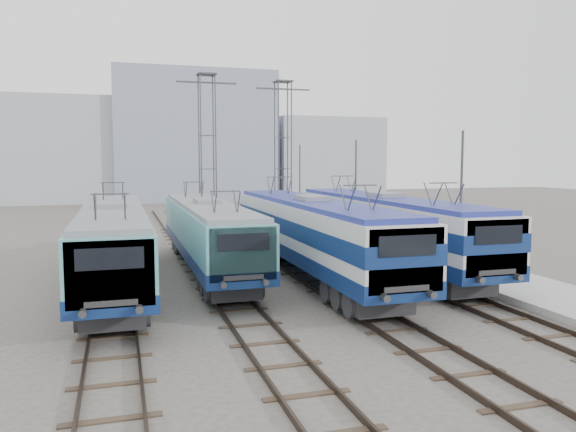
# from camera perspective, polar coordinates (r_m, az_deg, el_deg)

# --- Properties ---
(ground) EXTENTS (160.00, 160.00, 0.00)m
(ground) POSITION_cam_1_polar(r_m,az_deg,el_deg) (22.04, 0.78, -9.17)
(ground) COLOR #514C47
(platform) EXTENTS (4.00, 70.00, 0.30)m
(platform) POSITION_cam_1_polar(r_m,az_deg,el_deg) (33.29, 13.50, -3.99)
(platform) COLOR #9E9E99
(platform) RESTS_ON ground
(locomotive_far_left) EXTENTS (2.79, 17.62, 3.32)m
(locomotive_far_left) POSITION_cam_1_polar(r_m,az_deg,el_deg) (25.61, -17.34, -2.32)
(locomotive_far_left) COLOR navy
(locomotive_far_left) RESTS_ON ground
(locomotive_center_left) EXTENTS (2.72, 17.18, 3.23)m
(locomotive_center_left) POSITION_cam_1_polar(r_m,az_deg,el_deg) (28.29, -8.14, -1.49)
(locomotive_center_left) COLOR navy
(locomotive_center_left) RESTS_ON ground
(locomotive_center_right) EXTENTS (2.93, 18.56, 3.49)m
(locomotive_center_right) POSITION_cam_1_polar(r_m,az_deg,el_deg) (26.47, 2.51, -1.46)
(locomotive_center_right) COLOR navy
(locomotive_center_right) RESTS_ON ground
(locomotive_far_right) EXTENTS (2.92, 18.48, 3.47)m
(locomotive_far_right) POSITION_cam_1_polar(r_m,az_deg,el_deg) (29.53, 9.86, -0.81)
(locomotive_far_right) COLOR navy
(locomotive_far_right) RESTS_ON ground
(catenary_tower_west) EXTENTS (4.50, 1.20, 12.00)m
(catenary_tower_west) POSITION_cam_1_polar(r_m,az_deg,el_deg) (42.81, -8.19, 6.94)
(catenary_tower_west) COLOR #3F4247
(catenary_tower_west) RESTS_ON ground
(catenary_tower_east) EXTENTS (4.50, 1.20, 12.00)m
(catenary_tower_east) POSITION_cam_1_polar(r_m,az_deg,el_deg) (46.17, -0.51, 6.90)
(catenary_tower_east) COLOR #3F4247
(catenary_tower_east) RESTS_ON ground
(mast_front) EXTENTS (0.12, 0.12, 7.00)m
(mast_front) POSITION_cam_1_polar(r_m,az_deg,el_deg) (26.99, 17.14, 0.86)
(mast_front) COLOR #3F4247
(mast_front) RESTS_ON ground
(mast_mid) EXTENTS (0.12, 0.12, 7.00)m
(mast_mid) POSITION_cam_1_polar(r_m,az_deg,el_deg) (37.52, 6.88, 2.35)
(mast_mid) COLOR #3F4247
(mast_mid) RESTS_ON ground
(mast_rear) EXTENTS (0.12, 0.12, 7.00)m
(mast_rear) POSITION_cam_1_polar(r_m,az_deg,el_deg) (48.74, 1.21, 3.14)
(mast_rear) COLOR #3F4247
(mast_rear) RESTS_ON ground
(building_west) EXTENTS (18.00, 12.00, 14.00)m
(building_west) POSITION_cam_1_polar(r_m,az_deg,el_deg) (82.67, -22.16, 6.19)
(building_west) COLOR #9EA7B0
(building_west) RESTS_ON ground
(building_center) EXTENTS (22.00, 14.00, 18.00)m
(building_center) POSITION_cam_1_polar(r_m,az_deg,el_deg) (83.04, -9.63, 7.90)
(building_center) COLOR #838DA1
(building_center) RESTS_ON ground
(building_east) EXTENTS (16.00, 12.00, 12.00)m
(building_east) POSITION_cam_1_polar(r_m,az_deg,el_deg) (87.76, 3.54, 5.88)
(building_east) COLOR #9EA7B0
(building_east) RESTS_ON ground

